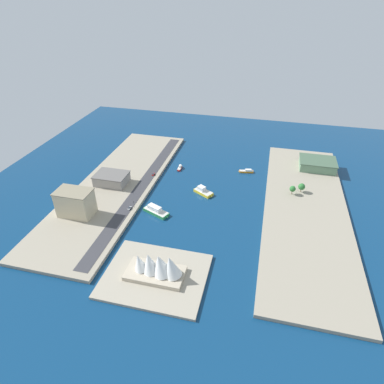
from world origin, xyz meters
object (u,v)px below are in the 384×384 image
(ferry_yellow_fast, at_px, (203,191))
(traffic_light_waterfront, at_px, (134,203))
(opera_landmark, at_px, (157,267))
(office_block_beige, at_px, (75,203))
(tugboat_red, at_px, (180,168))
(carpark_squat_concrete, at_px, (112,179))
(terminal_long_green, at_px, (317,164))
(pickup_red, at_px, (153,174))
(ferry_green_doubledeck, at_px, (156,211))
(van_white, at_px, (129,208))
(water_taxi_orange, at_px, (247,171))

(ferry_yellow_fast, relative_size, traffic_light_waterfront, 3.11)
(ferry_yellow_fast, relative_size, opera_landmark, 0.51)
(ferry_yellow_fast, relative_size, office_block_beige, 0.69)
(tugboat_red, height_order, carpark_squat_concrete, carpark_squat_concrete)
(terminal_long_green, bearing_deg, pickup_red, 18.88)
(ferry_yellow_fast, xyz_separation_m, opera_landmark, (7.66, 109.39, 7.85))
(ferry_yellow_fast, relative_size, pickup_red, 4.28)
(office_block_beige, height_order, pickup_red, office_block_beige)
(tugboat_red, distance_m, traffic_light_waterfront, 83.92)
(terminal_long_green, distance_m, carpark_squat_concrete, 212.01)
(ferry_green_doubledeck, height_order, opera_landmark, opera_landmark)
(office_block_beige, xyz_separation_m, van_white, (-39.67, -17.04, -10.49))
(water_taxi_orange, bearing_deg, ferry_green_doubledeck, 53.02)
(terminal_long_green, xyz_separation_m, office_block_beige, (202.38, 133.58, 6.67))
(ferry_green_doubledeck, height_order, van_white, ferry_green_doubledeck)
(ferry_green_doubledeck, distance_m, pickup_red, 61.77)
(water_taxi_orange, bearing_deg, pickup_red, 20.24)
(ferry_yellow_fast, distance_m, water_taxi_orange, 61.95)
(ferry_yellow_fast, bearing_deg, traffic_light_waterfront, 37.97)
(office_block_beige, bearing_deg, carpark_squat_concrete, -96.52)
(tugboat_red, height_order, traffic_light_waterfront, traffic_light_waterfront)
(office_block_beige, distance_m, opera_landmark, 100.34)
(ferry_yellow_fast, relative_size, terminal_long_green, 0.55)
(carpark_squat_concrete, bearing_deg, terminal_long_green, -157.79)
(carpark_squat_concrete, xyz_separation_m, office_block_beige, (6.11, 53.43, 6.35))
(ferry_yellow_fast, height_order, carpark_squat_concrete, carpark_squat_concrete)
(tugboat_red, bearing_deg, water_taxi_orange, -171.89)
(carpark_squat_concrete, bearing_deg, opera_landmark, 128.70)
(terminal_long_green, distance_m, van_white, 200.18)
(terminal_long_green, bearing_deg, traffic_light_waterfront, 35.48)
(ferry_yellow_fast, bearing_deg, ferry_green_doubledeck, 50.77)
(tugboat_red, height_order, van_white, van_white)
(ferry_green_doubledeck, bearing_deg, water_taxi_orange, -126.98)
(carpark_squat_concrete, bearing_deg, ferry_green_doubledeck, 149.71)
(water_taxi_orange, distance_m, tugboat_red, 70.78)
(ferry_yellow_fast, xyz_separation_m, pickup_red, (55.62, -17.06, 1.55))
(ferry_yellow_fast, height_order, traffic_light_waterfront, traffic_light_waterfront)
(water_taxi_orange, relative_size, office_block_beige, 0.55)
(opera_landmark, bearing_deg, carpark_squat_concrete, -51.30)
(traffic_light_waterfront, bearing_deg, water_taxi_orange, -133.87)
(pickup_red, distance_m, opera_landmark, 135.38)
(ferry_green_doubledeck, xyz_separation_m, opera_landmark, (-25.31, 69.00, 7.62))
(carpark_squat_concrete, relative_size, pickup_red, 6.53)
(pickup_red, bearing_deg, van_white, 89.88)
(terminal_long_green, xyz_separation_m, van_white, (162.71, 116.54, -3.82))
(ferry_green_doubledeck, distance_m, carpark_squat_concrete, 65.47)
(traffic_light_waterfront, bearing_deg, ferry_green_doubledeck, -178.16)
(terminal_long_green, relative_size, opera_landmark, 0.94)
(ferry_green_doubledeck, xyz_separation_m, van_white, (22.77, 3.49, 1.34))
(traffic_light_waterfront, bearing_deg, office_block_beige, 24.90)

